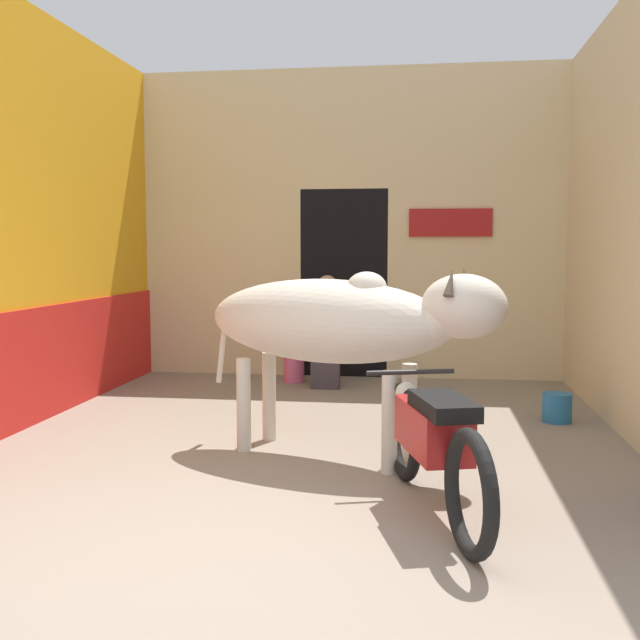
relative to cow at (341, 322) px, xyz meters
The scene contains 8 objects.
ground_plane 2.24m from the cow, 98.35° to the right, with size 30.00×30.00×0.00m, color gray.
wall_left_shopfront 3.10m from the cow, 164.99° to the left, with size 0.25×5.52×3.68m.
wall_back_with_doorway 3.85m from the cow, 94.64° to the left, with size 5.06×0.93×3.68m.
cow is the anchor object (origin of this frame).
motorcycle_near 1.40m from the cow, 58.86° to the right, with size 0.73×1.90×0.77m.
shopkeeper_seated 2.90m from the cow, 99.29° to the left, with size 0.45×0.34×1.26m.
plastic_stool 3.30m from the cow, 106.01° to the left, with size 0.34×0.34×0.43m.
bucket 2.45m from the cow, 37.94° to the left, with size 0.26×0.26×0.26m.
Camera 1 is at (0.88, -3.46, 1.56)m, focal length 42.00 mm.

